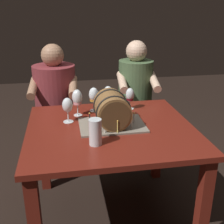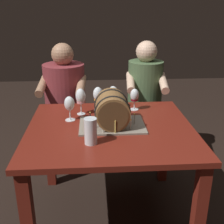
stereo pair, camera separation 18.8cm
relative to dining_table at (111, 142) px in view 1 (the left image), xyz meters
name	(u,v)px [view 1 (the left image)]	position (x,y,z in m)	size (l,w,h in m)	color
ground_plane	(111,214)	(0.00, 0.00, -0.61)	(8.00, 8.00, 0.00)	black
dining_table	(111,142)	(0.00, 0.00, 0.00)	(1.10, 0.99, 0.72)	maroon
barrel_cake	(112,111)	(0.01, 0.02, 0.22)	(0.44, 0.31, 0.24)	gray
wine_glass_red	(130,95)	(0.20, 0.32, 0.22)	(0.07, 0.07, 0.17)	white
wine_glass_white	(108,94)	(0.04, 0.37, 0.23)	(0.08, 0.08, 0.18)	white
wine_glass_rose	(77,98)	(-0.20, 0.25, 0.24)	(0.07, 0.07, 0.20)	white
wine_glass_amber	(94,96)	(-0.07, 0.32, 0.23)	(0.07, 0.07, 0.19)	white
wine_glass_empty	(67,106)	(-0.28, 0.14, 0.23)	(0.07, 0.07, 0.18)	white
beer_pint	(95,133)	(-0.13, -0.23, 0.19)	(0.08, 0.08, 0.16)	white
person_seated_left	(57,111)	(-0.37, 0.80, -0.05)	(0.43, 0.50, 1.17)	#4C1B1E
person_seated_right	(135,109)	(0.37, 0.80, -0.07)	(0.38, 0.47, 1.19)	#2A3A24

